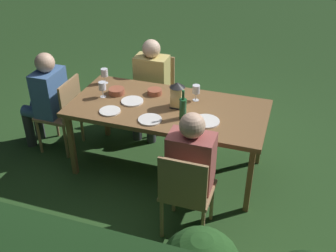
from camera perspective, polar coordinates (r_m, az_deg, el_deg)
The scene contains 19 objects.
ground_plane at distance 4.43m, azimuth -0.00°, elevation -5.83°, with size 16.00×16.00×0.00m, color #26471E.
dining_table at distance 4.04m, azimuth -0.00°, elevation 2.10°, with size 1.95×0.93×0.76m.
chair_side_left_b at distance 4.99m, azimuth -1.70°, elevation 5.34°, with size 0.42×0.40×0.87m.
person_in_mustard at distance 4.76m, azimuth -2.53°, elevation 5.98°, with size 0.38×0.47×1.15m.
chair_side_right_a at distance 3.39m, azimuth 2.53°, elevation -9.14°, with size 0.42×0.40×0.87m.
person_in_rust at distance 3.44m, azimuth 3.50°, elevation -5.19°, with size 0.38×0.47×1.15m.
chair_head_far at distance 4.63m, azimuth -14.56°, elevation 2.04°, with size 0.40×0.42×0.87m.
person_in_blue at distance 4.66m, azimuth -16.86°, elevation 4.01°, with size 0.48×0.38×1.15m.
lantern_centerpiece at distance 3.94m, azimuth 1.31°, elevation 4.61°, with size 0.15×0.15×0.27m.
green_bottle_on_table at distance 3.77m, azimuth 2.12°, elevation 2.55°, with size 0.07×0.07×0.29m.
wine_glass_a at distance 4.50m, azimuth -8.94°, elevation 7.35°, with size 0.08×0.08×0.17m.
wine_glass_b at distance 4.09m, azimuth 3.98°, elevation 5.08°, with size 0.08×0.08×0.17m.
wine_glass_c at distance 4.20m, azimuth -9.24°, elevation 5.50°, with size 0.08×0.08×0.17m.
plate_a at distance 3.96m, azimuth -8.19°, elevation 2.10°, with size 0.21×0.21×0.01m, color white.
plate_b at distance 4.11m, azimuth -5.06°, elevation 3.50°, with size 0.23×0.23×0.01m, color white.
plate_c at distance 3.77m, azimuth 5.37°, elevation 0.68°, with size 0.25×0.25×0.01m, color white.
plate_d at distance 3.78m, azimuth -2.56°, elevation 0.90°, with size 0.22×0.22×0.01m, color silver.
bowl_olives at distance 4.28m, azimuth -7.25°, elevation 4.91°, with size 0.17×0.17×0.06m.
bowl_bread at distance 4.24m, azimuth -1.88°, elevation 4.88°, with size 0.15×0.15×0.05m.
Camera 1 is at (-1.10, 3.34, 2.70)m, focal length 43.26 mm.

